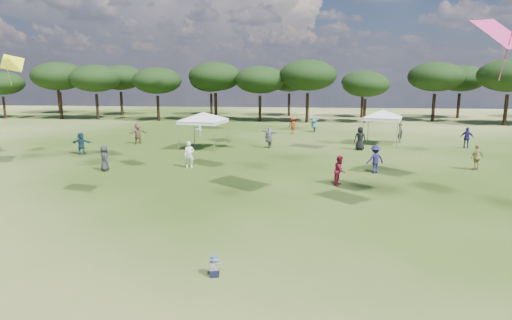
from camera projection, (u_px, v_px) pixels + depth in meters
The scene contains 5 objects.
tree_line at pixel (301, 77), 54.65m from camera, with size 108.78×17.63×7.77m.
tent_left at pixel (203, 114), 32.44m from camera, with size 6.06×6.06×3.15m.
tent_right at pixel (383, 111), 34.64m from camera, with size 5.40×5.40×3.17m.
toddler at pixel (214, 267), 11.92m from camera, with size 0.43×0.47×0.60m.
festival_crowd at pixel (272, 138), 33.35m from camera, with size 29.80×22.94×1.79m.
Camera 1 is at (2.35, -8.55, 5.47)m, focal length 30.00 mm.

